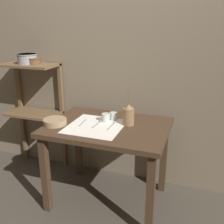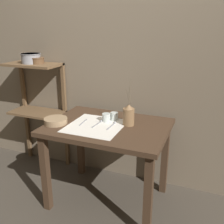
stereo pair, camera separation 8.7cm
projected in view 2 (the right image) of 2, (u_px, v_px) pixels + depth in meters
name	position (u px, v px, depth m)	size (l,w,h in m)	color
ground_plane	(108.00, 199.00, 2.46)	(12.00, 12.00, 0.00)	#473F35
stone_wall_back	(127.00, 63.00, 2.50)	(7.00, 0.06, 2.40)	#7A6B56
wooden_table	(108.00, 137.00, 2.26)	(1.02, 0.75, 0.75)	#422D1E
wooden_shelf_unit	(38.00, 96.00, 2.81)	(0.57, 0.30, 1.18)	brown
linen_cloth	(96.00, 126.00, 2.20)	(0.45, 0.47, 0.00)	white
pitcher_with_flowers	(129.00, 115.00, 2.19)	(0.10, 0.10, 0.40)	olive
wooden_bowl	(56.00, 121.00, 2.24)	(0.20, 0.20, 0.05)	#9E7F5B
glass_tumbler_near	(106.00, 117.00, 2.28)	(0.07, 0.07, 0.07)	silver
glass_tumbler_far	(114.00, 116.00, 2.32)	(0.07, 0.07, 0.07)	silver
fork_outer	(83.00, 122.00, 2.26)	(0.02, 0.16, 0.00)	#939399
spoon_inner	(100.00, 122.00, 2.26)	(0.03, 0.17, 0.02)	#939399
spoon_outer	(113.00, 124.00, 2.22)	(0.02, 0.17, 0.02)	#939399
metal_pot_large	(31.00, 58.00, 2.65)	(0.20, 0.20, 0.10)	#939399
metal_pot_small	(38.00, 60.00, 2.63)	(0.14, 0.14, 0.06)	brown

